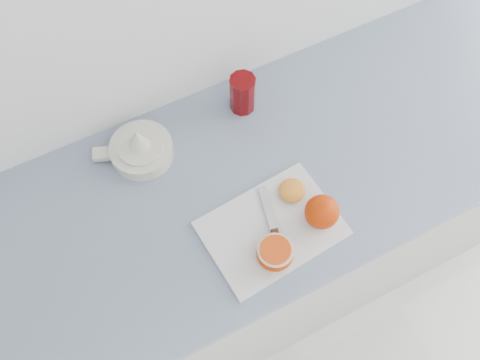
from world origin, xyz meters
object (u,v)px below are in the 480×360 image
(half_orange, at_px, (275,253))
(citrus_juicer, at_px, (140,148))
(cutting_board, at_px, (272,229))
(red_tumbler, at_px, (242,94))
(counter, at_px, (234,247))

(half_orange, bearing_deg, citrus_juicer, 112.49)
(cutting_board, relative_size, half_orange, 3.72)
(half_orange, bearing_deg, red_tumbler, 72.44)
(cutting_board, height_order, half_orange, half_orange)
(cutting_board, height_order, red_tumbler, red_tumbler)
(cutting_board, xyz_separation_m, half_orange, (-0.03, -0.07, 0.03))
(counter, bearing_deg, cutting_board, -78.21)
(counter, xyz_separation_m, half_orange, (0.00, -0.22, 0.48))
(citrus_juicer, bearing_deg, cutting_board, -59.55)
(counter, xyz_separation_m, citrus_juicer, (-0.17, 0.19, 0.47))
(counter, relative_size, citrus_juicer, 11.33)
(red_tumbler, bearing_deg, half_orange, -107.56)
(half_orange, bearing_deg, counter, 90.22)
(cutting_board, relative_size, red_tumbler, 2.77)
(cutting_board, bearing_deg, red_tumbler, 73.82)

